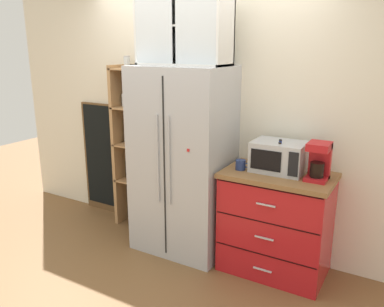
% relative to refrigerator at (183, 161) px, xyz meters
% --- Properties ---
extents(ground_plane, '(10.67, 10.67, 0.00)m').
position_rel_refrigerator_xyz_m(ground_plane, '(-0.00, -0.04, -0.89)').
color(ground_plane, brown).
extents(wall_back_cream, '(4.97, 0.10, 2.55)m').
position_rel_refrigerator_xyz_m(wall_back_cream, '(-0.00, 0.36, 0.38)').
color(wall_back_cream, silver).
rests_on(wall_back_cream, ground).
extents(refrigerator, '(0.89, 0.65, 1.79)m').
position_rel_refrigerator_xyz_m(refrigerator, '(0.00, 0.00, 0.00)').
color(refrigerator, '#B7BABF').
rests_on(refrigerator, ground).
extents(pantry_shelf_column, '(0.50, 0.31, 1.86)m').
position_rel_refrigerator_xyz_m(pantry_shelf_column, '(-0.71, 0.24, 0.03)').
color(pantry_shelf_column, brown).
rests_on(pantry_shelf_column, ground).
extents(counter_cabinet, '(0.92, 0.59, 0.92)m').
position_rel_refrigerator_xyz_m(counter_cabinet, '(0.93, 0.04, -0.43)').
color(counter_cabinet, red).
rests_on(counter_cabinet, ground).
extents(microwave, '(0.44, 0.33, 0.26)m').
position_rel_refrigerator_xyz_m(microwave, '(0.91, 0.09, 0.15)').
color(microwave, '#B7BABF').
rests_on(microwave, counter_cabinet).
extents(coffee_maker, '(0.17, 0.20, 0.31)m').
position_rel_refrigerator_xyz_m(coffee_maker, '(1.25, 0.04, 0.18)').
color(coffee_maker, red).
rests_on(coffee_maker, counter_cabinet).
extents(mug_navy, '(0.12, 0.09, 0.09)m').
position_rel_refrigerator_xyz_m(mug_navy, '(0.61, -0.04, 0.07)').
color(mug_navy, navy).
rests_on(mug_navy, counter_cabinet).
extents(mug_sage, '(0.11, 0.07, 0.09)m').
position_rel_refrigerator_xyz_m(mug_sage, '(0.93, 0.09, 0.07)').
color(mug_sage, '#8CA37F').
rests_on(mug_sage, counter_cabinet).
extents(bottle_cobalt, '(0.06, 0.06, 0.30)m').
position_rel_refrigerator_xyz_m(bottle_cobalt, '(0.93, 0.03, 0.16)').
color(bottle_cobalt, navy).
rests_on(bottle_cobalt, counter_cabinet).
extents(bottle_amber, '(0.06, 0.06, 0.27)m').
position_rel_refrigerator_xyz_m(bottle_amber, '(0.93, 0.02, 0.14)').
color(bottle_amber, brown).
rests_on(bottle_amber, counter_cabinet).
extents(upper_cabinet, '(0.85, 0.32, 0.67)m').
position_rel_refrigerator_xyz_m(upper_cabinet, '(-0.00, 0.05, 1.23)').
color(upper_cabinet, silver).
rests_on(upper_cabinet, refrigerator).
extents(chalkboard_menu, '(0.60, 0.04, 1.32)m').
position_rel_refrigerator_xyz_m(chalkboard_menu, '(-1.28, 0.29, -0.23)').
color(chalkboard_menu, brown).
rests_on(chalkboard_menu, ground).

